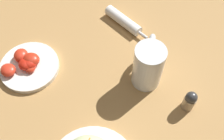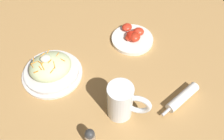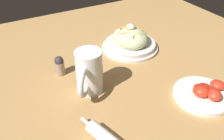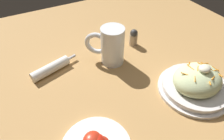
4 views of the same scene
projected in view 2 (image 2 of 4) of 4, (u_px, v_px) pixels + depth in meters
name	position (u px, v px, depth m)	size (l,w,h in m)	color
ground_plane	(113.00, 79.00, 0.94)	(1.43, 1.43, 0.00)	#B2844C
salad_plate	(51.00, 69.00, 0.93)	(0.23, 0.23, 0.10)	silver
beer_mug	(121.00, 103.00, 0.80)	(0.13, 0.11, 0.14)	white
napkin_roll	(182.00, 97.00, 0.87)	(0.18, 0.07, 0.04)	white
tomato_plate	(132.00, 37.00, 1.06)	(0.18, 0.18, 0.05)	white
salt_shaker	(90.00, 137.00, 0.76)	(0.03, 0.03, 0.07)	gray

